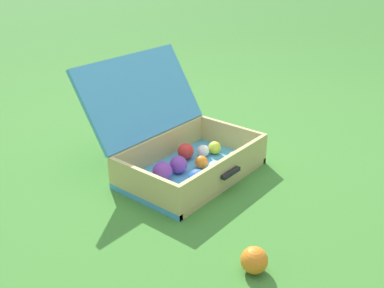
# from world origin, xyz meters

# --- Properties ---
(ground_plane) EXTENTS (16.00, 16.00, 0.00)m
(ground_plane) POSITION_xyz_m (0.00, 0.00, 0.00)
(ground_plane) COLOR #3D7A2D
(open_suitcase) EXTENTS (0.61, 0.61, 0.47)m
(open_suitcase) POSITION_xyz_m (-0.09, 0.04, 0.11)
(open_suitcase) COLOR #4799C6
(open_suitcase) RESTS_ON ground
(stray_ball_on_grass) EXTENTS (0.08, 0.08, 0.08)m
(stray_ball_on_grass) POSITION_xyz_m (-0.45, -0.57, 0.04)
(stray_ball_on_grass) COLOR orange
(stray_ball_on_grass) RESTS_ON ground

